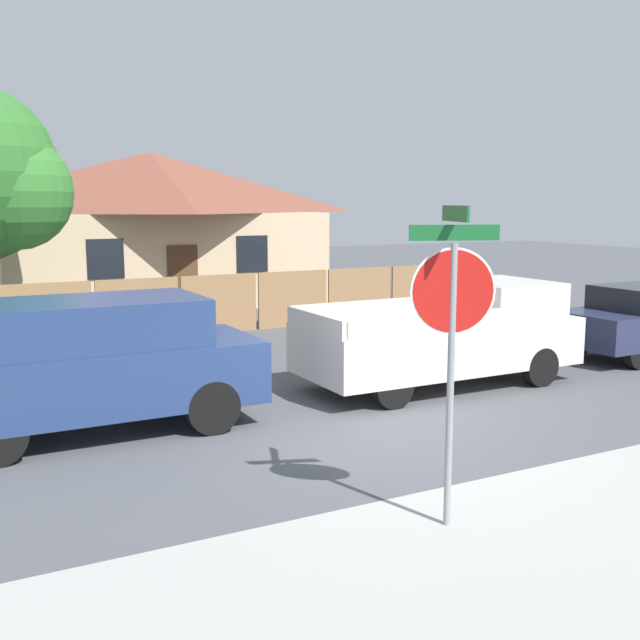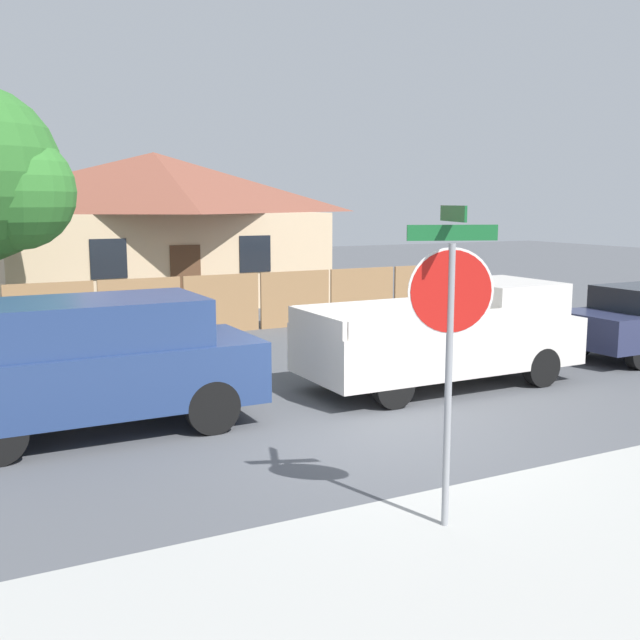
{
  "view_description": "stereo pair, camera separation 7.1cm",
  "coord_description": "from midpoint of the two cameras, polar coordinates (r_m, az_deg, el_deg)",
  "views": [
    {
      "loc": [
        -5.31,
        -8.51,
        3.21
      ],
      "look_at": [
        -0.54,
        0.53,
        1.6
      ],
      "focal_mm": 42.0,
      "sensor_mm": 36.0,
      "label": 1
    },
    {
      "loc": [
        -5.25,
        -8.55,
        3.21
      ],
      "look_at": [
        -0.54,
        0.53,
        1.6
      ],
      "focal_mm": 42.0,
      "sensor_mm": 36.0,
      "label": 2
    }
  ],
  "objects": [
    {
      "name": "wooden_fence",
      "position": [
        18.7,
        -7.39,
        1.24
      ],
      "size": [
        14.3,
        0.12,
        1.55
      ],
      "color": "#997047",
      "rests_on": "ground"
    },
    {
      "name": "orange_pickup",
      "position": [
        13.45,
        10.0,
        -1.22
      ],
      "size": [
        4.99,
        2.01,
        1.79
      ],
      "rotation": [
        0.0,
        0.0,
        -0.0
      ],
      "color": "silver",
      "rests_on": "ground"
    },
    {
      "name": "stop_sign",
      "position": [
        7.3,
        10.18,
        0.52
      ],
      "size": [
        0.83,
        0.75,
        3.18
      ],
      "rotation": [
        0.0,
        0.0,
        -0.36
      ],
      "color": "gray",
      "rests_on": "ground"
    },
    {
      "name": "house",
      "position": [
        24.86,
        -12.31,
        7.07
      ],
      "size": [
        10.45,
        6.54,
        4.79
      ],
      "color": "beige",
      "rests_on": "ground"
    },
    {
      "name": "ground_plane",
      "position": [
        10.53,
        4.16,
        -8.82
      ],
      "size": [
        80.0,
        80.0,
        0.0
      ],
      "primitive_type": "plane",
      "color": "#4C4F54"
    },
    {
      "name": "red_suv",
      "position": [
        10.89,
        -16.64,
        -3.02
      ],
      "size": [
        4.52,
        1.87,
        1.89
      ],
      "rotation": [
        0.0,
        0.0,
        -0.0
      ],
      "color": "navy",
      "rests_on": "ground"
    },
    {
      "name": "sidewalk_strip",
      "position": [
        7.91,
        18.48,
        -15.46
      ],
      "size": [
        36.0,
        3.2,
        0.01
      ],
      "color": "#A3A39E",
      "rests_on": "ground"
    }
  ]
}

